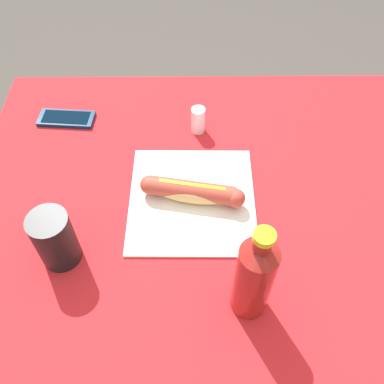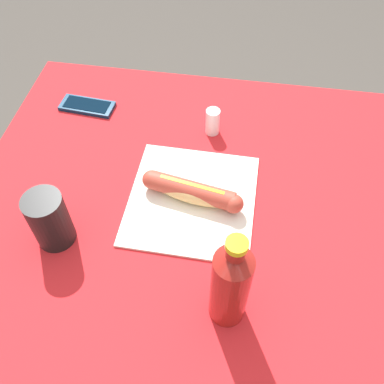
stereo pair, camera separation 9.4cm
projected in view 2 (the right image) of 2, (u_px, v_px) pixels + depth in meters
ground_plane at (207, 330)px, 1.54m from camera, size 6.00×6.00×0.00m
dining_table at (213, 241)px, 1.05m from camera, size 1.14×0.95×0.75m
paper_wrapper at (192, 199)px, 0.96m from camera, size 0.29×0.30×0.01m
hot_dog at (192, 191)px, 0.94m from camera, size 0.23×0.08×0.05m
cell_phone at (87, 106)px, 1.15m from camera, size 0.15×0.07×0.01m
soda_bottle at (230, 285)px, 0.72m from camera, size 0.07×0.07×0.25m
drinking_cup at (50, 220)px, 0.85m from camera, size 0.08×0.08×0.13m
salt_shaker at (213, 122)px, 1.07m from camera, size 0.04×0.04×0.07m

